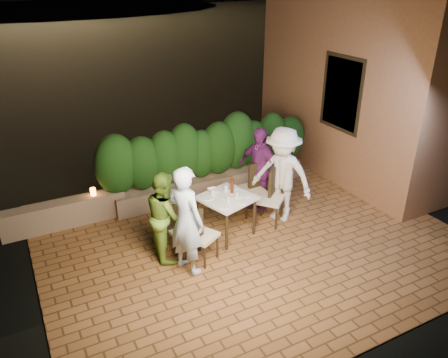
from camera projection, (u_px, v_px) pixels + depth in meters
ground at (261, 249)px, 7.43m from camera, size 400.00×400.00×0.00m
terrace_floor at (246, 238)px, 7.85m from camera, size 7.00×6.00×0.15m
building_wall at (357, 61)px, 9.45m from camera, size 1.60×5.00×5.00m
window_pane at (343, 93)px, 8.94m from camera, size 0.08×1.00×1.40m
window_frame at (342, 94)px, 8.93m from camera, size 0.06×1.15×1.55m
planter at (212, 183)px, 9.26m from camera, size 4.20×0.55×0.40m
hedge at (211, 150)px, 8.94m from camera, size 4.00×0.70×1.10m
parapet at (65, 214)px, 7.98m from camera, size 2.20×0.30×0.50m
hill at (34, 41)px, 58.02m from camera, size 52.00×40.00×22.00m
dining_table at (227, 216)px, 7.67m from camera, size 1.04×1.04×0.75m
plate_nw at (224, 206)px, 7.19m from camera, size 0.20×0.20×0.01m
plate_sw at (208, 198)px, 7.47m from camera, size 0.21×0.21×0.01m
plate_ne at (244, 195)px, 7.55m from camera, size 0.21×0.21×0.01m
plate_se at (231, 187)px, 7.83m from camera, size 0.25×0.25×0.01m
plate_centre at (226, 197)px, 7.48m from camera, size 0.20×0.20×0.01m
plate_front at (242, 201)px, 7.35m from camera, size 0.21×0.21×0.01m
glass_nw at (228, 199)px, 7.33m from camera, size 0.06×0.06×0.10m
glass_sw at (213, 192)px, 7.54m from camera, size 0.06×0.06×0.11m
glass_ne at (237, 195)px, 7.47m from camera, size 0.06×0.06×0.11m
glass_se at (226, 188)px, 7.68m from camera, size 0.07×0.07×0.12m
beer_bottle at (232, 184)px, 7.59m from camera, size 0.06×0.06×0.33m
bowl at (213, 190)px, 7.69m from camera, size 0.20×0.20×0.05m
chair_left_front at (202, 235)px, 6.94m from camera, size 0.59×0.59×0.94m
chair_left_back at (178, 226)px, 7.24m from camera, size 0.46×0.46×0.87m
chair_right_front at (269, 198)px, 7.98m from camera, size 0.67×0.67×1.03m
chair_right_back at (249, 189)px, 8.34m from camera, size 0.50×0.50×1.01m
diner_blue at (186, 221)px, 6.53m from camera, size 0.63×0.76×1.77m
diner_green at (165, 216)px, 6.95m from camera, size 0.64×0.78×1.49m
diner_white at (282, 175)px, 7.96m from camera, size 1.18×1.35×1.81m
diner_purple at (259, 169)px, 8.36m from camera, size 0.69×1.05×1.67m
parapet_lamp at (93, 192)px, 8.08m from camera, size 0.10×0.10×0.14m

